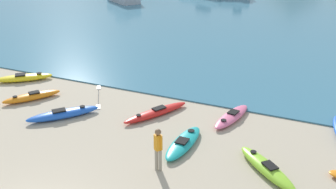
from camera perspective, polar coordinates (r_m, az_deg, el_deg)
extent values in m
ellipsoid|color=blue|center=(17.09, -14.98, -2.73)|extent=(2.46, 2.73, 0.34)
cube|color=black|center=(16.99, -15.54, -2.24)|extent=(0.63, 0.65, 0.05)
cylinder|color=black|center=(17.15, -12.33, -1.69)|extent=(0.23, 0.23, 0.02)
ellipsoid|color=yellow|center=(21.82, -20.21, 2.31)|extent=(2.69, 2.45, 0.33)
cube|color=black|center=(21.77, -20.65, 2.73)|extent=(0.67, 0.66, 0.05)
cylinder|color=black|center=(21.71, -18.20, 2.97)|extent=(0.27, 0.27, 0.02)
ellipsoid|color=teal|center=(14.47, 2.26, -7.02)|extent=(0.80, 2.70, 0.27)
cube|color=black|center=(14.28, 2.06, -6.72)|extent=(0.42, 0.49, 0.05)
cylinder|color=black|center=(15.00, 3.38, -5.25)|extent=(0.26, 0.26, 0.02)
ellipsoid|color=#E5668C|center=(16.59, 9.22, -3.17)|extent=(1.16, 2.76, 0.26)
cube|color=black|center=(16.63, 9.46, -2.52)|extent=(0.45, 0.54, 0.05)
cylinder|color=black|center=(15.93, 8.06, -3.68)|extent=(0.23, 0.23, 0.02)
ellipsoid|color=#8CCC2D|center=(13.40, 14.13, -10.33)|extent=(2.49, 2.39, 0.34)
cube|color=black|center=(13.20, 14.58, -9.92)|extent=(0.60, 0.59, 0.05)
cylinder|color=black|center=(13.83, 12.29, -8.11)|extent=(0.21, 0.21, 0.02)
ellipsoid|color=red|center=(16.73, -1.75, -2.61)|extent=(2.02, 3.14, 0.27)
cube|color=black|center=(16.74, -1.31, -1.97)|extent=(0.55, 0.66, 0.05)
cylinder|color=black|center=(16.20, -4.29, -2.99)|extent=(0.20, 0.20, 0.02)
ellipsoid|color=orange|center=(19.26, -19.17, -0.29)|extent=(1.99, 2.52, 0.31)
cube|color=black|center=(19.22, -18.86, 0.29)|extent=(0.54, 0.58, 0.05)
cylinder|color=black|center=(19.09, -21.34, -0.28)|extent=(0.21, 0.21, 0.02)
cylinder|color=gray|center=(13.05, -1.69, -9.39)|extent=(0.11, 0.11, 0.77)
cylinder|color=gray|center=(13.00, -1.15, -9.53)|extent=(0.11, 0.11, 0.77)
cube|color=orange|center=(12.69, -1.45, -6.97)|extent=(0.26, 0.27, 0.54)
cylinder|color=orange|center=(12.72, -1.92, -6.81)|extent=(0.08, 0.08, 0.51)
cylinder|color=orange|center=(12.64, -0.98, -7.03)|extent=(0.08, 0.08, 0.51)
sphere|color=brown|center=(12.50, -1.47, -5.47)|extent=(0.21, 0.21, 0.21)
cylinder|color=black|center=(18.84, -10.06, -0.31)|extent=(1.05, 1.62, 0.03)
cube|color=white|center=(19.92, -10.02, 1.02)|extent=(0.39, 0.47, 0.03)
cube|color=white|center=(17.77, -10.11, -1.80)|extent=(0.39, 0.47, 0.03)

